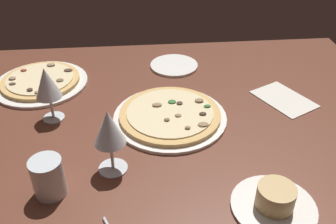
{
  "coord_description": "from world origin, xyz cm",
  "views": [
    {
      "loc": [
        7.54,
        87.85,
        67.87
      ],
      "look_at": [
        -0.66,
        -0.81,
        7.0
      ],
      "focal_mm": 39.82,
      "sensor_mm": 36.0,
      "label": 1
    }
  ],
  "objects": [
    {
      "name": "water_glass",
      "position": [
        28.72,
        25.14,
        8.11
      ],
      "size": [
        7.31,
        7.31,
        9.55
      ],
      "color": "silver",
      "rests_on": "dining_table"
    },
    {
      "name": "wine_glass_far",
      "position": [
        32.98,
        -5.05,
        15.54
      ],
      "size": [
        7.38,
        7.38,
        16.67
      ],
      "color": "silver",
      "rests_on": "dining_table"
    },
    {
      "name": "dining_table",
      "position": [
        0.0,
        0.0,
        2.0
      ],
      "size": [
        150.0,
        110.0,
        4.0
      ],
      "primitive_type": "cube",
      "color": "brown",
      "rests_on": "ground"
    },
    {
      "name": "paper_menu",
      "position": [
        -38.64,
        -8.82,
        4.15
      ],
      "size": [
        19.78,
        22.29,
        0.3
      ],
      "primitive_type": "cube",
      "rotation": [
        0.0,
        0.0,
        0.47
      ],
      "color": "silver",
      "rests_on": "dining_table"
    },
    {
      "name": "wine_glass_near",
      "position": [
        14.8,
        18.47,
        16.24
      ],
      "size": [
        7.61,
        7.61,
        17.29
      ],
      "color": "silver",
      "rests_on": "dining_table"
    },
    {
      "name": "pizza_main",
      "position": [
        -1.36,
        -1.62,
        5.2
      ],
      "size": [
        33.42,
        33.42,
        3.35
      ],
      "color": "white",
      "rests_on": "dining_table"
    },
    {
      "name": "pizza_side",
      "position": [
        40.46,
        -25.73,
        5.16
      ],
      "size": [
        31.22,
        31.22,
        3.37
      ],
      "color": "white",
      "rests_on": "dining_table"
    },
    {
      "name": "side_plate",
      "position": [
        -6.03,
        -34.71,
        4.45
      ],
      "size": [
        17.5,
        17.5,
        0.9
      ],
      "primitive_type": "cylinder",
      "color": "white",
      "rests_on": "dining_table"
    },
    {
      "name": "ramekin_on_saucer",
      "position": [
        -20.74,
        34.31,
        6.11
      ],
      "size": [
        18.84,
        18.84,
        6.07
      ],
      "color": "silver",
      "rests_on": "dining_table"
    }
  ]
}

